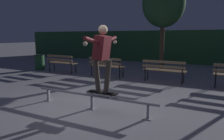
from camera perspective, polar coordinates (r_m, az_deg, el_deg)
The scene contains 10 objects.
ground_plane at distance 5.24m, azimuth -4.56°, elevation -10.12°, with size 90.00×90.00×0.00m, color gray.
hedge_backdrop at distance 14.44m, azimuth 16.30°, elevation 6.34°, with size 24.00×1.20×2.13m, color #2D5B33.
grind_rail at distance 5.03m, azimuth -5.57°, elevation -7.78°, with size 3.31×0.18×0.36m.
skateboard at distance 4.84m, azimuth -2.73°, elevation -6.42°, with size 0.78×0.21×0.09m.
skateboarder at distance 4.67m, azimuth -2.79°, elevation 4.69°, with size 0.62×1.41×1.56m.
park_bench_leftmost at distance 10.24m, azimuth -14.04°, elevation 2.34°, with size 1.62×0.48×0.88m.
park_bench_left_center at distance 8.84m, azimuth -1.67°, elevation 1.53°, with size 1.62×0.48×0.88m.
park_bench_right_center at distance 7.99m, azimuth 14.24°, elevation 0.39°, with size 1.62×0.48×0.88m.
tree_behind_benches at distance 10.50m, azimuth 14.20°, elevation 17.34°, with size 2.02×2.02×4.38m.
trash_can at distance 11.40m, azimuth -19.54°, elevation 2.15°, with size 0.52×0.52×0.80m.
Camera 1 is at (2.56, -4.23, 1.75)m, focal length 32.72 mm.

